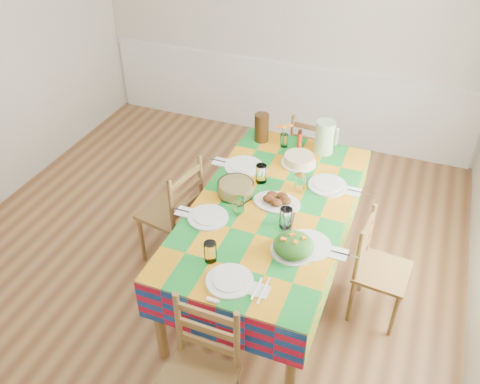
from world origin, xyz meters
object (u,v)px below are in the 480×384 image
tea_pitcher (262,128)px  chair_near (199,377)px  chair_right (377,270)px  meat_platter (277,200)px  green_pitcher (325,137)px  chair_far (312,156)px  dining_table (271,215)px  chair_left (174,213)px

tea_pitcher → chair_near: 2.30m
chair_right → tea_pitcher: bearing=59.6°
meat_platter → green_pitcher: 0.88m
green_pitcher → tea_pitcher: green_pitcher is taller
meat_platter → chair_far: (-0.03, 1.30, -0.39)m
chair_far → chair_right: chair_far is taller
dining_table → chair_near: size_ratio=2.12×
meat_platter → tea_pitcher: (-0.42, 0.84, 0.10)m
chair_near → chair_right: size_ratio=1.10×
chair_far → chair_left: bearing=63.8°
meat_platter → tea_pitcher: bearing=116.7°
chair_left → chair_right: (1.70, 0.01, -0.06)m
chair_far → chair_left: size_ratio=0.92×
chair_near → chair_right: bearing=58.1°
green_pitcher → chair_right: size_ratio=0.32×
chair_far → chair_left: (-0.84, -1.35, 0.04)m
dining_table → chair_near: bearing=-90.0°
dining_table → chair_left: chair_left is taller
dining_table → green_pitcher: 0.94m
chair_far → chair_near: bearing=95.9°
tea_pitcher → meat_platter: bearing=-63.3°
tea_pitcher → chair_right: (1.24, -0.87, -0.51)m
meat_platter → chair_near: size_ratio=0.36×
green_pitcher → chair_far: size_ratio=0.31×
chair_far → chair_right: 1.59m
meat_platter → chair_right: (0.82, -0.04, -0.40)m
dining_table → meat_platter: size_ratio=5.82×
chair_far → meat_platter: bearing=97.3°
meat_platter → chair_far: bearing=91.4°
chair_right → chair_far: bearing=37.3°
meat_platter → green_pitcher: size_ratio=1.25×
green_pitcher → chair_right: green_pitcher is taller
tea_pitcher → chair_near: bearing=-79.9°
meat_platter → chair_near: chair_near is taller
chair_right → dining_table: bearing=94.9°
meat_platter → chair_near: (-0.03, -1.38, -0.36)m
tea_pitcher → chair_right: 1.60m
chair_near → chair_far: size_ratio=1.06×
chair_far → chair_right: (0.86, -1.34, -0.02)m
dining_table → chair_left: (-0.85, -0.01, -0.23)m
dining_table → meat_platter: bearing=54.3°
tea_pitcher → chair_left: bearing=-117.1°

